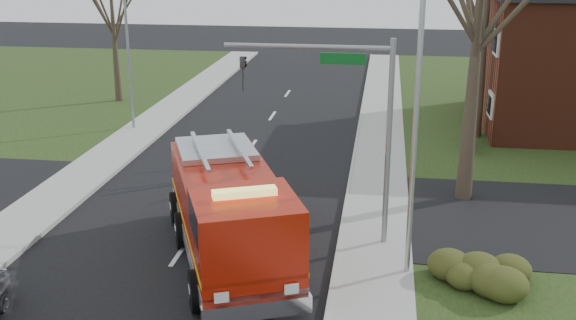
# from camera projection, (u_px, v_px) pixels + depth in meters

# --- Properties ---
(ground) EXTENTS (120.00, 120.00, 0.00)m
(ground) POSITION_uv_depth(u_px,v_px,m) (180.00, 253.00, 21.71)
(ground) COLOR black
(ground) RESTS_ON ground
(sidewalk_right) EXTENTS (2.40, 80.00, 0.15)m
(sidewalk_right) POSITION_uv_depth(u_px,v_px,m) (373.00, 263.00, 20.84)
(sidewalk_right) COLOR #979691
(sidewalk_right) RESTS_ON ground
(sidewalk_left) EXTENTS (2.40, 80.00, 0.15)m
(sidewalk_left) POSITION_uv_depth(u_px,v_px,m) (1.00, 239.00, 22.53)
(sidewalk_left) COLOR #979691
(sidewalk_left) RESTS_ON ground
(health_center_sign) EXTENTS (0.12, 2.00, 1.40)m
(health_center_sign) POSITION_uv_depth(u_px,v_px,m) (472.00, 134.00, 31.76)
(health_center_sign) COLOR #4E1214
(health_center_sign) RESTS_ON ground
(hedge_corner) EXTENTS (2.80, 2.00, 0.90)m
(hedge_corner) POSITION_uv_depth(u_px,v_px,m) (471.00, 269.00, 19.36)
(hedge_corner) COLOR #273212
(hedge_corner) RESTS_ON lawn_right
(bare_tree_near) EXTENTS (6.00, 6.00, 12.00)m
(bare_tree_near) POSITION_uv_depth(u_px,v_px,m) (480.00, 5.00, 23.76)
(bare_tree_near) COLOR #34291F
(bare_tree_near) RESTS_ON ground
(bare_tree_far) EXTENTS (5.25, 5.25, 10.50)m
(bare_tree_far) POSITION_uv_depth(u_px,v_px,m) (487.00, 8.00, 32.31)
(bare_tree_far) COLOR #34291F
(bare_tree_far) RESTS_ON ground
(bare_tree_left) EXTENTS (4.50, 4.50, 9.00)m
(bare_tree_left) POSITION_uv_depth(u_px,v_px,m) (112.00, 11.00, 40.17)
(bare_tree_left) COLOR #34291F
(bare_tree_left) RESTS_ON ground
(traffic_signal_mast) EXTENTS (5.29, 0.18, 6.80)m
(traffic_signal_mast) POSITION_uv_depth(u_px,v_px,m) (348.00, 105.00, 20.95)
(traffic_signal_mast) COLOR gray
(traffic_signal_mast) RESTS_ON ground
(streetlight_pole) EXTENTS (1.48, 0.16, 8.40)m
(streetlight_pole) POSITION_uv_depth(u_px,v_px,m) (413.00, 129.00, 18.85)
(streetlight_pole) COLOR #B7BABF
(streetlight_pole) RESTS_ON ground
(utility_pole_far) EXTENTS (0.14, 0.14, 7.00)m
(utility_pole_far) POSITION_uv_depth(u_px,v_px,m) (129.00, 65.00, 34.72)
(utility_pole_far) COLOR gray
(utility_pole_far) RESTS_ON ground
(fire_engine) EXTENTS (5.78, 8.77, 3.35)m
(fire_engine) POSITION_uv_depth(u_px,v_px,m) (230.00, 216.00, 20.69)
(fire_engine) COLOR #A51707
(fire_engine) RESTS_ON ground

